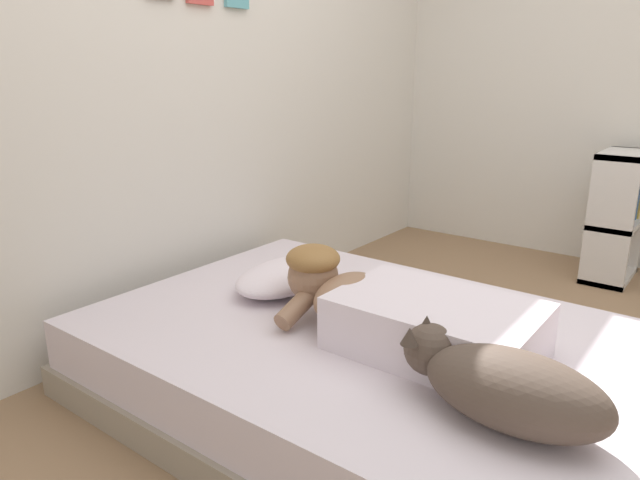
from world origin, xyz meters
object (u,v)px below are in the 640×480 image
object	(u,v)px
pillow	(287,276)
coffee_cup	(296,283)
dog	(503,385)
cell_phone	(501,371)
person_lying	(398,312)
bed	(371,368)
bookshelf	(617,214)

from	to	relation	value
pillow	coffee_cup	size ratio (longest dim) A/B	4.16
dog	cell_phone	xyz separation A→B (m)	(0.25, 0.09, -0.10)
person_lying	pillow	bearing A→B (deg)	76.55
pillow	person_lying	world-z (taller)	person_lying
pillow	cell_phone	size ratio (longest dim) A/B	3.71
pillow	dog	distance (m)	1.13
bed	dog	bearing A→B (deg)	-115.37
person_lying	coffee_cup	bearing A→B (deg)	76.34
person_lying	cell_phone	xyz separation A→B (m)	(0.01, -0.36, -0.10)
dog	cell_phone	world-z (taller)	dog
cell_phone	person_lying	bearing A→B (deg)	90.91
dog	coffee_cup	world-z (taller)	dog
bed	coffee_cup	distance (m)	0.50
dog	coffee_cup	distance (m)	1.08
pillow	person_lying	distance (m)	0.63
dog	person_lying	bearing A→B (deg)	61.68
coffee_cup	bookshelf	distance (m)	2.08
bed	person_lying	size ratio (longest dim) A/B	2.23
bed	person_lying	world-z (taller)	person_lying
pillow	cell_phone	xyz separation A→B (m)	(-0.14, -0.97, -0.05)
pillow	bed	bearing A→B (deg)	-103.62
person_lying	bookshelf	world-z (taller)	bookshelf
bed	dog	distance (m)	0.68
bed	pillow	xyz separation A→B (m)	(0.12, 0.50, 0.21)
dog	bookshelf	bearing A→B (deg)	4.15
bed	person_lying	bearing A→B (deg)	-102.72
bed	dog	xyz separation A→B (m)	(-0.27, -0.56, 0.26)
dog	coffee_cup	size ratio (longest dim) A/B	4.60
cell_phone	bookshelf	distance (m)	2.04
pillow	bookshelf	world-z (taller)	bookshelf
bed	cell_phone	distance (m)	0.50
bed	cell_phone	bearing A→B (deg)	-92.47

